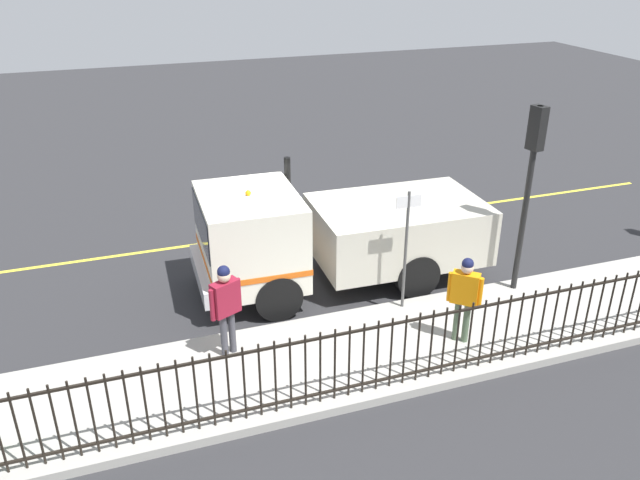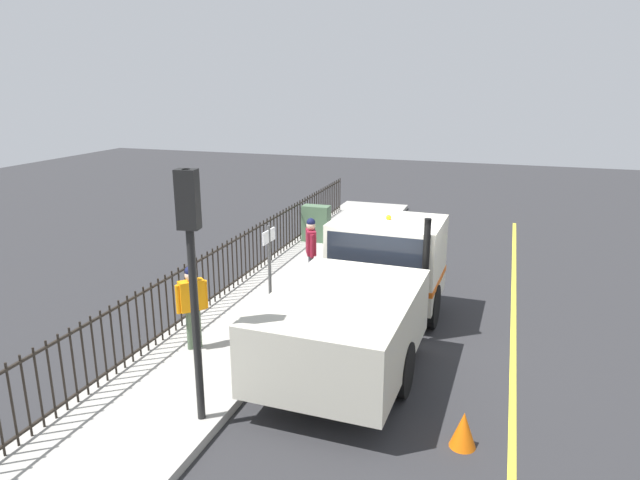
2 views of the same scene
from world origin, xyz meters
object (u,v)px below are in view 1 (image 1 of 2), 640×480
(work_truck, at_px, (321,232))
(traffic_light_near, at_px, (532,163))
(worker_standing, at_px, (226,301))
(traffic_cone, at_px, (401,218))
(street_sign, at_px, (406,237))
(pedestrian_distant, at_px, (465,291))

(work_truck, relative_size, traffic_light_near, 1.63)
(work_truck, xyz_separation_m, traffic_light_near, (1.75, 3.72, 1.68))
(worker_standing, height_order, traffic_light_near, traffic_light_near)
(worker_standing, relative_size, traffic_cone, 3.13)
(traffic_cone, height_order, street_sign, street_sign)
(pedestrian_distant, height_order, traffic_cone, pedestrian_distant)
(work_truck, xyz_separation_m, pedestrian_distant, (3.09, 1.64, -0.05))
(worker_standing, height_order, traffic_cone, worker_standing)
(worker_standing, height_order, street_sign, street_sign)
(traffic_cone, relative_size, street_sign, 0.23)
(street_sign, bearing_deg, traffic_light_near, 88.21)
(pedestrian_distant, xyz_separation_m, traffic_cone, (-5.24, 1.30, -0.91))
(traffic_cone, distance_m, street_sign, 4.45)
(pedestrian_distant, relative_size, street_sign, 0.68)
(traffic_cone, bearing_deg, traffic_light_near, 11.34)
(pedestrian_distant, distance_m, traffic_cone, 5.48)
(pedestrian_distant, xyz_separation_m, traffic_light_near, (-1.34, 2.08, 1.73))
(worker_standing, xyz_separation_m, pedestrian_distant, (0.98, 4.10, -0.04))
(traffic_cone, bearing_deg, worker_standing, -51.71)
(work_truck, distance_m, worker_standing, 3.25)
(worker_standing, relative_size, pedestrian_distant, 1.04)
(worker_standing, bearing_deg, traffic_light_near, -21.49)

